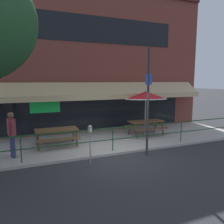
{
  "coord_description": "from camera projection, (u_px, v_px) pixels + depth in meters",
  "views": [
    {
      "loc": [
        -3.31,
        -7.65,
        2.95
      ],
      "look_at": [
        0.5,
        1.6,
        1.5
      ],
      "focal_mm": 35.0,
      "sensor_mm": 36.0,
      "label": 1
    }
  ],
  "objects": [
    {
      "name": "ground_plane",
      "position": [
        116.0,
        155.0,
        8.67
      ],
      "size": [
        120.0,
        120.0,
        0.0
      ],
      "primitive_type": "plane",
      "color": "#2D2D30"
    },
    {
      "name": "patio_deck",
      "position": [
        99.0,
        141.0,
        10.49
      ],
      "size": [
        15.0,
        4.0,
        0.1
      ],
      "primitive_type": "cube",
      "color": "#ADA89E",
      "rests_on": "ground"
    },
    {
      "name": "restaurant_building",
      "position": [
        85.0,
        61.0,
        11.96
      ],
      "size": [
        15.0,
        1.6,
        8.08
      ],
      "color": "brown",
      "rests_on": "ground"
    },
    {
      "name": "patio_railing",
      "position": [
        113.0,
        134.0,
        8.83
      ],
      "size": [
        13.84,
        0.04,
        0.97
      ],
      "color": "#194723",
      "rests_on": "patio_deck"
    },
    {
      "name": "picnic_table_left",
      "position": [
        57.0,
        132.0,
        9.48
      ],
      "size": [
        1.8,
        1.42,
        0.76
      ],
      "color": "brown",
      "rests_on": "patio_deck"
    },
    {
      "name": "picnic_table_centre",
      "position": [
        146.0,
        124.0,
        11.4
      ],
      "size": [
        1.8,
        1.42,
        0.76
      ],
      "color": "brown",
      "rests_on": "patio_deck"
    },
    {
      "name": "patio_umbrella_centre",
      "position": [
        146.0,
        95.0,
        11.28
      ],
      "size": [
        2.14,
        2.14,
        2.38
      ],
      "color": "#B7B2A8",
      "rests_on": "patio_deck"
    },
    {
      "name": "pedestrian_walking",
      "position": [
        12.0,
        132.0,
        8.04
      ],
      "size": [
        0.32,
        0.61,
        1.71
      ],
      "color": "navy",
      "rests_on": "patio_deck"
    },
    {
      "name": "parking_meter_near",
      "position": [
        90.0,
        133.0,
        7.54
      ],
      "size": [
        0.15,
        0.16,
        1.42
      ],
      "color": "gray",
      "rests_on": "ground"
    },
    {
      "name": "street_sign_pole",
      "position": [
        148.0,
        102.0,
        8.38
      ],
      "size": [
        0.28,
        0.09,
        4.16
      ],
      "color": "#2D2D33",
      "rests_on": "ground"
    }
  ]
}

